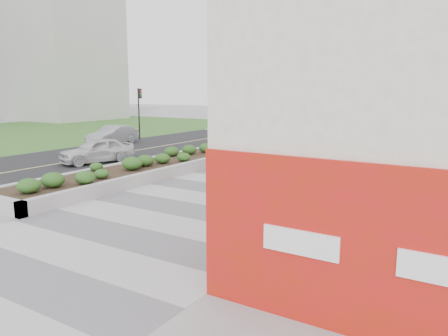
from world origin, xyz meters
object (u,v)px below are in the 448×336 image
(car_silver, at_px, (113,135))
(skateboarder, at_px, (220,173))
(traffic_signal_near, at_px, (239,108))
(traffic_signal_far, at_px, (139,106))
(car_white, at_px, (97,150))
(planter, at_px, (164,163))

(car_silver, bearing_deg, skateboarder, -35.22)
(traffic_signal_near, bearing_deg, skateboarder, -62.99)
(traffic_signal_far, distance_m, skateboarder, 19.84)
(skateboarder, distance_m, car_white, 9.74)
(skateboarder, xyz_separation_m, car_silver, (-14.68, 8.12, 0.00))
(car_silver, bearing_deg, planter, -37.43)
(traffic_signal_far, bearing_deg, car_white, -58.91)
(traffic_signal_far, relative_size, car_silver, 0.96)
(planter, xyz_separation_m, skateboarder, (4.68, -2.08, 0.30))
(car_white, bearing_deg, car_silver, 149.35)
(car_white, bearing_deg, planter, 20.22)
(car_silver, bearing_deg, traffic_signal_far, 96.94)
(car_white, distance_m, car_silver, 8.00)
(traffic_signal_near, bearing_deg, car_silver, -151.70)
(traffic_signal_far, relative_size, car_white, 1.01)
(car_white, bearing_deg, skateboarder, 7.45)
(car_silver, bearing_deg, traffic_signal_near, 22.03)
(traffic_signal_near, height_order, car_silver, traffic_signal_near)
(traffic_signal_near, relative_size, car_white, 1.01)
(planter, relative_size, traffic_signal_far, 4.29)
(skateboarder, distance_m, car_silver, 16.78)
(planter, relative_size, skateboarder, 12.69)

